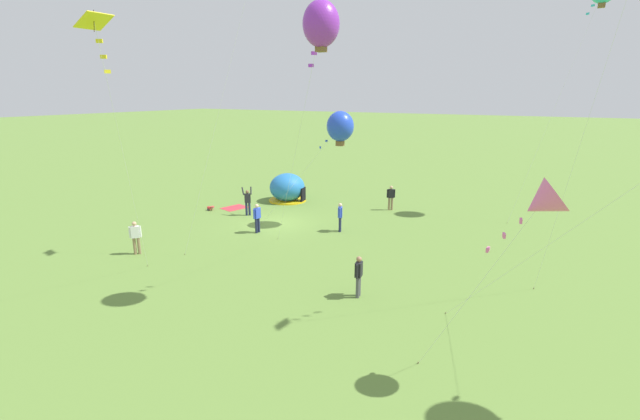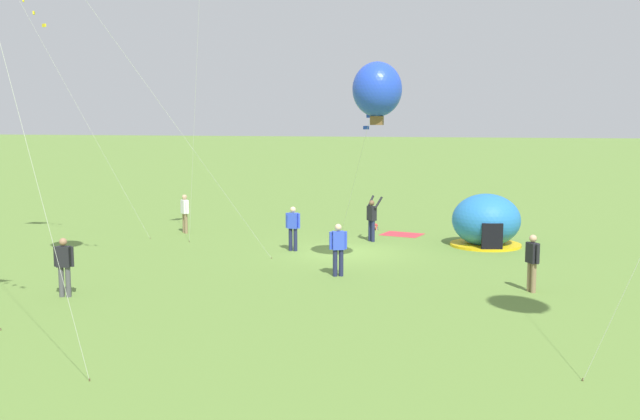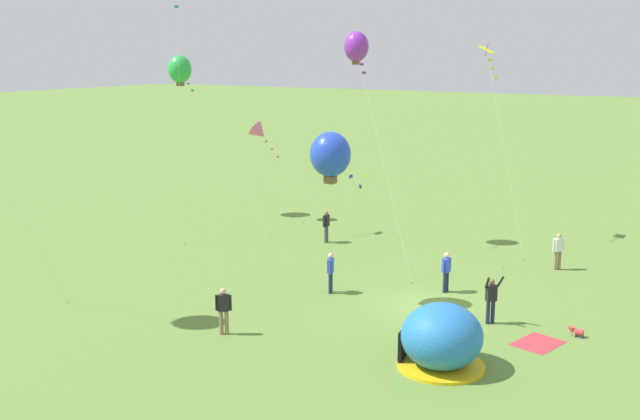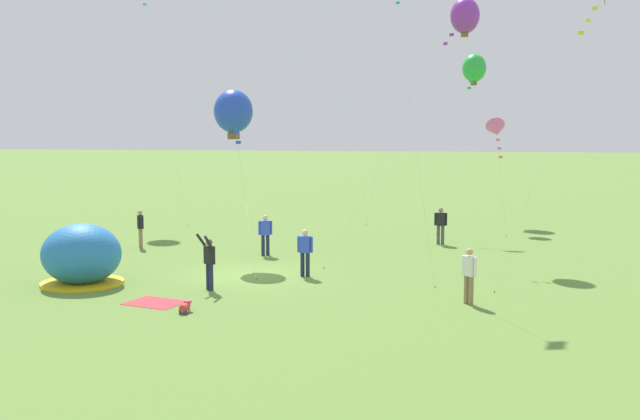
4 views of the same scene
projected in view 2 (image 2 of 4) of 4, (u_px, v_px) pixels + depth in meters
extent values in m
plane|color=olive|center=(346.00, 252.00, 28.54)|extent=(300.00, 300.00, 0.00)
ellipsoid|color=#2672BF|center=(486.00, 220.00, 29.81)|extent=(2.70, 2.60, 2.10)
cylinder|color=yellow|center=(485.00, 245.00, 29.94)|extent=(2.81, 2.81, 0.10)
cube|color=black|center=(492.00, 238.00, 28.61)|extent=(0.81, 0.26, 1.10)
cube|color=#CC333D|center=(402.00, 234.00, 32.79)|extent=(1.98, 1.71, 0.01)
cylinder|color=red|center=(375.00, 226.00, 34.09)|extent=(0.22, 0.32, 0.22)
sphere|color=tan|center=(374.00, 226.00, 33.84)|extent=(0.19, 0.19, 0.19)
cylinder|color=#D83F3F|center=(374.00, 224.00, 33.83)|extent=(0.24, 0.24, 0.06)
cylinder|color=tan|center=(377.00, 228.00, 33.97)|extent=(0.07, 0.07, 0.17)
cylinder|color=tan|center=(372.00, 228.00, 34.01)|extent=(0.07, 0.07, 0.17)
cylinder|color=navy|center=(377.00, 228.00, 34.20)|extent=(0.09, 0.09, 0.13)
cylinder|color=navy|center=(373.00, 228.00, 34.24)|extent=(0.09, 0.09, 0.13)
cylinder|color=#4C4C51|center=(61.00, 282.00, 21.53)|extent=(0.15, 0.15, 0.88)
cylinder|color=#4C4C51|center=(68.00, 282.00, 21.52)|extent=(0.15, 0.15, 0.88)
cube|color=black|center=(64.00, 257.00, 21.43)|extent=(0.41, 0.30, 0.60)
sphere|color=#9E7051|center=(63.00, 242.00, 21.37)|extent=(0.22, 0.22, 0.22)
cylinder|color=black|center=(55.00, 257.00, 21.44)|extent=(0.09, 0.09, 0.58)
cylinder|color=black|center=(72.00, 257.00, 21.41)|extent=(0.09, 0.09, 0.58)
cylinder|color=#8C7251|center=(186.00, 224.00, 33.07)|extent=(0.15, 0.15, 0.88)
cylinder|color=#8C7251|center=(184.00, 223.00, 33.23)|extent=(0.15, 0.15, 0.88)
cube|color=white|center=(185.00, 207.00, 33.06)|extent=(0.44, 0.44, 0.60)
sphere|color=tan|center=(184.00, 197.00, 33.00)|extent=(0.22, 0.22, 0.22)
cylinder|color=white|center=(187.00, 207.00, 32.85)|extent=(0.09, 0.09, 0.58)
cylinder|color=white|center=(183.00, 206.00, 33.27)|extent=(0.09, 0.09, 0.58)
cylinder|color=#1E2347|center=(295.00, 240.00, 28.77)|extent=(0.15, 0.15, 0.88)
cylinder|color=#1E2347|center=(291.00, 239.00, 28.84)|extent=(0.15, 0.15, 0.88)
cube|color=blue|center=(293.00, 221.00, 28.71)|extent=(0.41, 0.28, 0.60)
sphere|color=beige|center=(293.00, 210.00, 28.66)|extent=(0.22, 0.22, 0.22)
cylinder|color=blue|center=(299.00, 221.00, 28.63)|extent=(0.09, 0.09, 0.58)
cylinder|color=blue|center=(287.00, 220.00, 28.79)|extent=(0.09, 0.09, 0.58)
cylinder|color=#8C7251|center=(534.00, 278.00, 22.02)|extent=(0.15, 0.15, 0.88)
cylinder|color=#8C7251|center=(530.00, 277.00, 22.20)|extent=(0.15, 0.15, 0.88)
cube|color=black|center=(532.00, 253.00, 22.02)|extent=(0.40, 0.45, 0.60)
sphere|color=tan|center=(533.00, 238.00, 21.96)|extent=(0.22, 0.22, 0.22)
cylinder|color=black|center=(538.00, 254.00, 21.78)|extent=(0.09, 0.09, 0.58)
cylinder|color=black|center=(527.00, 251.00, 22.25)|extent=(0.09, 0.09, 0.58)
cylinder|color=#1E2347|center=(341.00, 263.00, 24.30)|extent=(0.15, 0.15, 0.88)
cylinder|color=#1E2347|center=(335.00, 263.00, 24.26)|extent=(0.15, 0.15, 0.88)
cube|color=blue|center=(338.00, 240.00, 24.19)|extent=(0.44, 0.37, 0.60)
sphere|color=beige|center=(338.00, 227.00, 24.13)|extent=(0.22, 0.22, 0.22)
cylinder|color=blue|center=(346.00, 240.00, 24.23)|extent=(0.09, 0.09, 0.58)
cylinder|color=blue|center=(331.00, 241.00, 24.14)|extent=(0.09, 0.09, 0.58)
cylinder|color=#1E2347|center=(370.00, 231.00, 31.04)|extent=(0.15, 0.15, 0.88)
cylinder|color=#1E2347|center=(373.00, 231.00, 30.88)|extent=(0.15, 0.15, 0.88)
cube|color=black|center=(372.00, 213.00, 30.87)|extent=(0.44, 0.44, 0.60)
sphere|color=brown|center=(372.00, 203.00, 30.81)|extent=(0.22, 0.22, 0.22)
cylinder|color=black|center=(371.00, 201.00, 31.11)|extent=(0.29, 0.36, 0.50)
cylinder|color=black|center=(379.00, 203.00, 30.67)|extent=(0.36, 0.30, 0.50)
cylinder|color=brown|center=(583.00, 380.00, 14.75)|extent=(0.03, 0.03, 0.06)
cylinder|color=silver|center=(197.00, 55.00, 27.84)|extent=(2.49, 3.76, 14.89)
cylinder|color=brown|center=(189.00, 241.00, 30.85)|extent=(0.03, 0.03, 0.06)
cylinder|color=silver|center=(171.00, 119.00, 24.48)|extent=(5.16, 5.60, 10.15)
cylinder|color=brown|center=(272.00, 258.00, 27.29)|extent=(0.03, 0.03, 0.06)
cylinder|color=brown|center=(90.00, 380.00, 14.74)|extent=(0.03, 0.03, 0.06)
cylinder|color=silver|center=(355.00, 177.00, 26.66)|extent=(2.11, 4.36, 6.03)
cylinder|color=brown|center=(338.00, 248.00, 29.36)|extent=(0.03, 0.03, 0.06)
ellipsoid|color=blue|center=(377.00, 89.00, 23.94)|extent=(1.59, 1.59, 1.76)
cube|color=brown|center=(377.00, 120.00, 24.07)|extent=(0.40, 0.40, 0.29)
cube|color=blue|center=(373.00, 104.00, 24.42)|extent=(0.20, 0.16, 0.12)
cube|color=blue|center=(369.00, 116.00, 24.83)|extent=(0.20, 0.08, 0.12)
cube|color=blue|center=(366.00, 128.00, 25.23)|extent=(0.19, 0.17, 0.12)
cylinder|color=silver|center=(85.00, 120.00, 29.69)|extent=(3.63, 3.55, 10.00)
cylinder|color=brown|center=(150.00, 238.00, 31.65)|extent=(0.03, 0.03, 0.06)
cube|color=yellow|center=(23.00, 0.00, 28.00)|extent=(0.15, 0.20, 0.12)
cube|color=yellow|center=(34.00, 13.00, 28.24)|extent=(0.14, 0.21, 0.12)
cube|color=yellow|center=(44.00, 25.00, 28.48)|extent=(0.20, 0.15, 0.12)
cylinder|color=brown|center=(1.00, 329.00, 18.20)|extent=(0.03, 0.03, 0.06)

